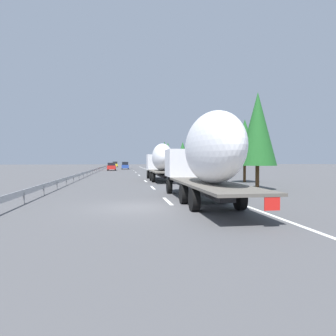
{
  "coord_description": "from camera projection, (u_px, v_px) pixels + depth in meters",
  "views": [
    {
      "loc": [
        -14.87,
        0.72,
        2.32
      ],
      "look_at": [
        15.13,
        -3.8,
        1.56
      ],
      "focal_mm": 32.09,
      "sensor_mm": 36.0,
      "label": 1
    }
  ],
  "objects": [
    {
      "name": "ground_plane",
      "position": [
        127.0,
        173.0,
        54.41
      ],
      "size": [
        260.0,
        260.0,
        0.0
      ],
      "primitive_type": "plane",
      "color": "#4C4C4F"
    },
    {
      "name": "lane_stripe_0",
      "position": [
        168.0,
        201.0,
        17.11
      ],
      "size": [
        3.2,
        0.2,
        0.01
      ],
      "primitive_type": "cube",
      "color": "white",
      "rests_on": "ground_plane"
    },
    {
      "name": "lane_stripe_1",
      "position": [
        153.0,
        188.0,
        25.57
      ],
      "size": [
        3.2,
        0.2,
        0.01
      ],
      "primitive_type": "cube",
      "color": "white",
      "rests_on": "ground_plane"
    },
    {
      "name": "lane_stripe_2",
      "position": [
        145.0,
        181.0,
        33.83
      ],
      "size": [
        3.2,
        0.2,
        0.01
      ],
      "primitive_type": "cube",
      "color": "white",
      "rests_on": "ground_plane"
    },
    {
      "name": "lane_stripe_3",
      "position": [
        139.0,
        175.0,
        47.51
      ],
      "size": [
        3.2,
        0.2,
        0.01
      ],
      "primitive_type": "cube",
      "color": "white",
      "rests_on": "ground_plane"
    },
    {
      "name": "lane_stripe_4",
      "position": [
        136.0,
        172.0,
        59.23
      ],
      "size": [
        3.2,
        0.2,
        0.01
      ],
      "primitive_type": "cube",
      "color": "white",
      "rests_on": "ground_plane"
    },
    {
      "name": "lane_stripe_5",
      "position": [
        134.0,
        170.0,
        70.49
      ],
      "size": [
        3.2,
        0.2,
        0.01
      ],
      "primitive_type": "cube",
      "color": "white",
      "rests_on": "ground_plane"
    },
    {
      "name": "lane_stripe_6",
      "position": [
        134.0,
        171.0,
        69.17
      ],
      "size": [
        3.2,
        0.2,
        0.01
      ],
      "primitive_type": "cube",
      "color": "white",
      "rests_on": "ground_plane"
    },
    {
      "name": "lane_stripe_7",
      "position": [
        132.0,
        168.0,
        87.74
      ],
      "size": [
        3.2,
        0.2,
        0.01
      ],
      "primitive_type": "cube",
      "color": "white",
      "rests_on": "ground_plane"
    },
    {
      "name": "lane_stripe_8",
      "position": [
        132.0,
        168.0,
        87.62
      ],
      "size": [
        3.2,
        0.2,
        0.01
      ],
      "primitive_type": "cube",
      "color": "white",
      "rests_on": "ground_plane"
    },
    {
      "name": "edge_line_right",
      "position": [
        154.0,
        172.0,
        60.17
      ],
      "size": [
        110.0,
        0.2,
        0.01
      ],
      "primitive_type": "cube",
      "color": "white",
      "rests_on": "ground_plane"
    },
    {
      "name": "truck_lead",
      "position": [
        161.0,
        160.0,
        34.55
      ],
      "size": [
        12.37,
        2.55,
        4.19
      ],
      "color": "silver",
      "rests_on": "ground_plane"
    },
    {
      "name": "truck_trailing",
      "position": [
        205.0,
        155.0,
        15.91
      ],
      "size": [
        13.94,
        2.55,
        4.69
      ],
      "color": "silver",
      "rests_on": "ground_plane"
    },
    {
      "name": "car_red_compact",
      "position": [
        112.0,
        167.0,
        69.67
      ],
      "size": [
        4.37,
        1.92,
        1.82
      ],
      "color": "red",
      "rests_on": "ground_plane"
    },
    {
      "name": "car_blue_sedan",
      "position": [
        125.0,
        166.0,
        79.76
      ],
      "size": [
        4.53,
        1.87,
        1.97
      ],
      "color": "#28479E",
      "rests_on": "ground_plane"
    },
    {
      "name": "car_yellow_coupe",
      "position": [
        115.0,
        164.0,
        105.12
      ],
      "size": [
        4.52,
        1.78,
        1.96
      ],
      "color": "gold",
      "rests_on": "ground_plane"
    },
    {
      "name": "road_sign",
      "position": [
        169.0,
        161.0,
        48.76
      ],
      "size": [
        0.1,
        0.9,
        3.25
      ],
      "color": "gray",
      "rests_on": "ground_plane"
    },
    {
      "name": "tree_0",
      "position": [
        189.0,
        148.0,
        51.02
      ],
      "size": [
        2.46,
        2.46,
        7.43
      ],
      "color": "#472D19",
      "rests_on": "ground_plane"
    },
    {
      "name": "tree_1",
      "position": [
        183.0,
        152.0,
        65.14
      ],
      "size": [
        3.0,
        3.0,
        6.37
      ],
      "color": "#472D19",
      "rests_on": "ground_plane"
    },
    {
      "name": "tree_2",
      "position": [
        245.0,
        142.0,
        32.01
      ],
      "size": [
        3.14,
        3.14,
        6.71
      ],
      "color": "#472D19",
      "rests_on": "ground_plane"
    },
    {
      "name": "tree_3",
      "position": [
        164.0,
        153.0,
        76.73
      ],
      "size": [
        3.64,
        3.64,
        7.2
      ],
      "color": "#472D19",
      "rests_on": "ground_plane"
    },
    {
      "name": "tree_4",
      "position": [
        168.0,
        154.0,
        75.85
      ],
      "size": [
        3.44,
        3.44,
        6.91
      ],
      "color": "#472D19",
      "rests_on": "ground_plane"
    },
    {
      "name": "tree_5",
      "position": [
        258.0,
        129.0,
        23.53
      ],
      "size": [
        2.95,
        2.95,
        7.68
      ],
      "color": "#472D19",
      "rests_on": "ground_plane"
    },
    {
      "name": "guardrail_median",
      "position": [
        95.0,
        170.0,
        56.46
      ],
      "size": [
        94.0,
        0.1,
        0.76
      ],
      "color": "#9EA0A5",
      "rests_on": "ground_plane"
    }
  ]
}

